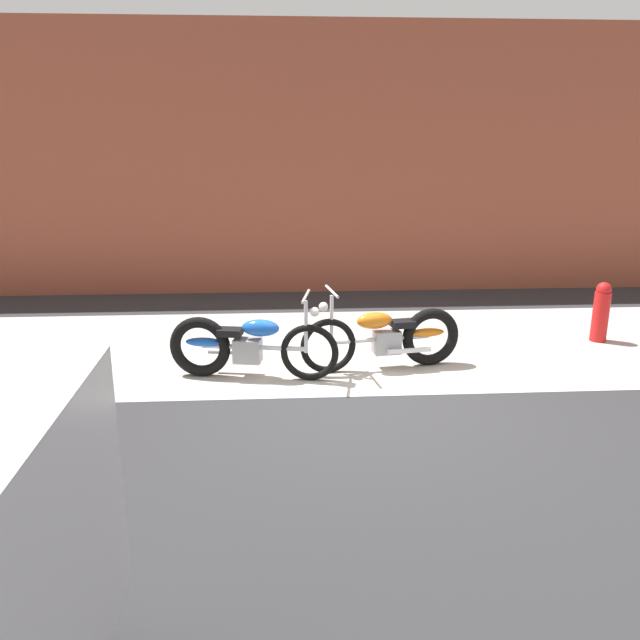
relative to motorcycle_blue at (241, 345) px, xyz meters
name	(u,v)px	position (x,y,z in m)	size (l,w,h in m)	color
ground_plane	(363,397)	(1.36, -0.66, -0.40)	(80.00, 80.00, 0.00)	#2D2D30
sidewalk_slab	(347,346)	(1.36, 1.09, -0.40)	(36.00, 3.50, 0.01)	#B2ADA3
brick_building_wall	(329,162)	(1.36, 4.54, 1.93)	(36.00, 0.50, 4.66)	brown
motorcycle_blue	(241,345)	(0.00, 0.00, 0.00)	(1.99, 0.67, 1.03)	black
motorcycle_orange	(393,337)	(1.83, 0.22, 0.00)	(2.00, 0.61, 1.03)	black
fire_hydrant	(601,312)	(4.89, 1.11, 0.03)	(0.22, 0.22, 0.84)	red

